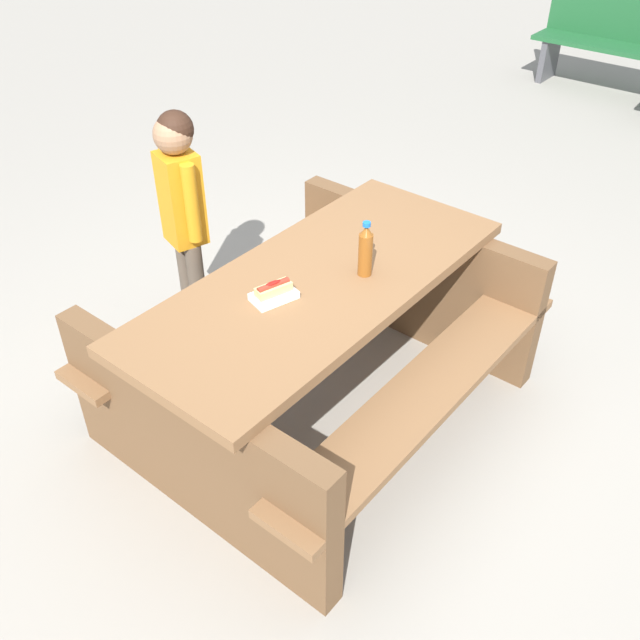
# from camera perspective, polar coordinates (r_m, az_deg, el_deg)

# --- Properties ---
(ground_plane) EXTENTS (30.00, 30.00, 0.00)m
(ground_plane) POSITION_cam_1_polar(r_m,az_deg,el_deg) (3.41, -0.00, -7.04)
(ground_plane) COLOR gray
(ground_plane) RESTS_ON ground
(picnic_table) EXTENTS (2.11, 1.84, 0.75)m
(picnic_table) POSITION_cam_1_polar(r_m,az_deg,el_deg) (3.12, -0.00, -1.18)
(picnic_table) COLOR brown
(picnic_table) RESTS_ON ground
(soda_bottle) EXTENTS (0.06, 0.06, 0.25)m
(soda_bottle) POSITION_cam_1_polar(r_m,az_deg,el_deg) (2.91, 3.73, 5.67)
(soda_bottle) COLOR brown
(soda_bottle) RESTS_ON picnic_table
(hotdog_tray) EXTENTS (0.18, 0.11, 0.08)m
(hotdog_tray) POSITION_cam_1_polar(r_m,az_deg,el_deg) (2.80, -3.80, 2.25)
(hotdog_tray) COLOR white
(hotdog_tray) RESTS_ON picnic_table
(child_in_coat) EXTENTS (0.19, 0.30, 1.23)m
(child_in_coat) POSITION_cam_1_polar(r_m,az_deg,el_deg) (3.54, -11.22, 9.64)
(child_in_coat) COLOR brown
(child_in_coat) RESTS_ON ground
(park_bench_near) EXTENTS (0.79, 1.55, 0.85)m
(park_bench_near) POSITION_cam_1_polar(r_m,az_deg,el_deg) (7.78, 22.96, 20.10)
(park_bench_near) COLOR #1E592D
(park_bench_near) RESTS_ON ground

